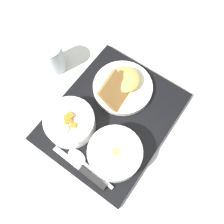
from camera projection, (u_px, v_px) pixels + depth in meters
name	position (u px, v px, depth m)	size (l,w,h in m)	color
ground_plane	(112.00, 118.00, 0.71)	(4.00, 4.00, 0.00)	silver
serving_tray	(112.00, 117.00, 0.70)	(0.44, 0.38, 0.02)	black
bowl_salad	(70.00, 122.00, 0.66)	(0.14, 0.14, 0.06)	white
bowl_soup	(115.00, 154.00, 0.62)	(0.14, 0.14, 0.06)	white
plate_main	(123.00, 85.00, 0.71)	(0.18, 0.18, 0.08)	white
knife	(89.00, 175.00, 0.63)	(0.04, 0.18, 0.02)	silver
spoon	(83.00, 163.00, 0.64)	(0.04, 0.16, 0.01)	silver
glass_water	(51.00, 59.00, 0.74)	(0.08, 0.08, 0.10)	silver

